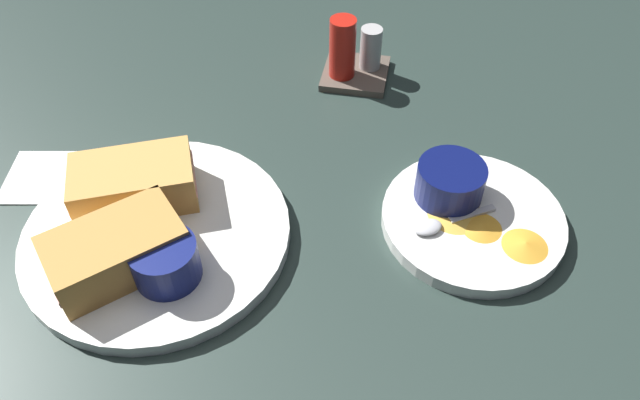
{
  "coord_description": "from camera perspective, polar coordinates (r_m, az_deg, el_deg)",
  "views": [
    {
      "loc": [
        19.52,
        -47.74,
        51.17
      ],
      "look_at": [
        11.17,
        -3.17,
        3.0
      ],
      "focal_mm": 34.19,
      "sensor_mm": 36.0,
      "label": 1
    }
  ],
  "objects": [
    {
      "name": "sandwich_half_near",
      "position": [
        0.7,
        -17.02,
        1.56
      ],
      "size": [
        14.96,
        12.2,
        4.8
      ],
      "color": "tan",
      "rests_on": "plate_sandwich_main"
    },
    {
      "name": "sandwich_half_far",
      "position": [
        0.64,
        -18.57,
        -4.47
      ],
      "size": [
        14.64,
        14.48,
        4.8
      ],
      "color": "#C68C42",
      "rests_on": "plate_sandwich_main"
    },
    {
      "name": "spoon_by_dark_ramekin",
      "position": [
        0.67,
        -14.24,
        -2.92
      ],
      "size": [
        5.29,
        9.64,
        0.8
      ],
      "color": "silver",
      "rests_on": "plate_sandwich_main"
    },
    {
      "name": "ramekin_dark_sauce",
      "position": [
        0.62,
        -14.32,
        -5.48
      ],
      "size": [
        6.71,
        6.71,
        4.38
      ],
      "color": "navy",
      "rests_on": "plate_sandwich_main"
    },
    {
      "name": "plate_sandwich_main",
      "position": [
        0.68,
        -14.97,
        -3.1
      ],
      "size": [
        28.63,
        28.63,
        1.6
      ],
      "primitive_type": "cylinder",
      "color": "white",
      "rests_on": "ground_plane"
    },
    {
      "name": "condiment_caddy",
      "position": [
        0.87,
        3.12,
        13.25
      ],
      "size": [
        9.0,
        9.0,
        9.5
      ],
      "color": "brown",
      "rests_on": "ground_plane"
    },
    {
      "name": "paper_napkin_folded",
      "position": [
        0.79,
        -23.74,
        2.03
      ],
      "size": [
        12.46,
        10.86,
        0.4
      ],
      "primitive_type": "cube",
      "rotation": [
        0.0,
        0.0,
        0.18
      ],
      "color": "white",
      "rests_on": "ground_plane"
    },
    {
      "name": "ground_plane",
      "position": [
        0.74,
        -8.1,
        0.53
      ],
      "size": [
        110.0,
        110.0,
        3.0
      ],
      "primitive_type": "cube",
      "color": "#283833"
    },
    {
      "name": "plate_chips_companion",
      "position": [
        0.69,
        14.08,
        -1.82
      ],
      "size": [
        20.01,
        20.01,
        1.6
      ],
      "primitive_type": "cylinder",
      "color": "white",
      "rests_on": "ground_plane"
    },
    {
      "name": "plantain_chip_scatter",
      "position": [
        0.68,
        14.89,
        -2.23
      ],
      "size": [
        14.48,
        10.39,
        0.6
      ],
      "color": "gold",
      "rests_on": "plate_chips_companion"
    },
    {
      "name": "spoon_by_gravy_ramekin",
      "position": [
        0.66,
        11.02,
        -2.22
      ],
      "size": [
        9.15,
        6.48,
        0.8
      ],
      "color": "silver",
      "rests_on": "plate_chips_companion"
    },
    {
      "name": "ramekin_light_gravy",
      "position": [
        0.68,
        12.09,
        1.76
      ],
      "size": [
        7.55,
        7.55,
        4.25
      ],
      "color": "#0C144C",
      "rests_on": "plate_chips_companion"
    }
  ]
}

